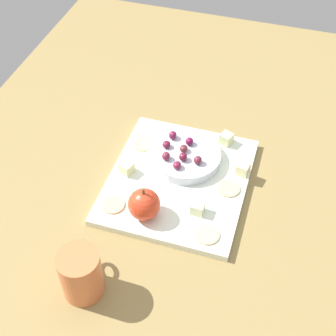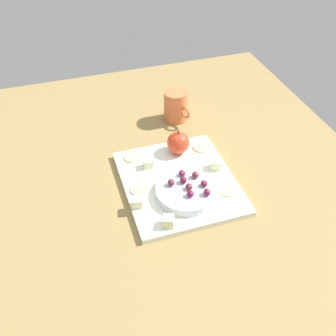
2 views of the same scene
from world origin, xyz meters
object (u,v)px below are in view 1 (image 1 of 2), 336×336
cracker_3 (113,205)px  grape_2 (191,142)px  grape_6 (166,144)px  apple_whole (144,204)px  grape_5 (173,135)px  grape_1 (165,157)px  cheese_cube_0 (243,169)px  grape_7 (177,165)px  cheese_cube_1 (198,208)px  cheese_cube_3 (226,139)px  grape_3 (184,149)px  cracker_0 (207,235)px  cup (81,274)px  cracker_2 (143,144)px  serving_dish (187,157)px  grape_4 (198,160)px  cheese_cube_2 (127,168)px  cracker_1 (229,188)px  platter (180,181)px  grape_0 (185,157)px

cracker_3 → grape_2: 22.55cm
cracker_3 → grape_6: 18.43cm
apple_whole → grape_5: apple_whole is taller
grape_1 → grape_6: (-3.97, -1.00, -0.13)cm
cheese_cube_0 → grape_7: 14.23cm
cheese_cube_1 → cheese_cube_3: same height
grape_3 → grape_7: (5.22, 0.04, -0.00)cm
grape_5 → cracker_0: bearing=31.6°
cheese_cube_1 → cup: (21.69, -15.21, 2.15)cm
cheese_cube_1 → cheese_cube_0: bearing=153.8°
grape_2 → cracker_2: bearing=-85.1°
cheese_cube_3 → serving_dish: bearing=-41.1°
grape_1 → grape_4: same height
cracker_0 → grape_5: (-21.93, -13.49, 2.98)cm
cracker_3 → grape_7: (-11.83, 10.03, 2.85)cm
cracker_0 → apple_whole: bearing=-95.4°
apple_whole → grape_4: bearing=154.9°
grape_7 → cheese_cube_0: bearing=109.7°
serving_dish → cheese_cube_1: cheese_cube_1 is taller
cheese_cube_2 → cracker_2: 9.18cm
cracker_1 → cracker_0: bearing=-6.5°
cheese_cube_1 → cheese_cube_2: bearing=-109.4°
cracker_1 → grape_2: bearing=-128.1°
cheese_cube_0 → grape_1: 16.74cm
apple_whole → grape_6: bearing=-177.1°
platter → apple_whole: 12.77cm
grape_5 → cheese_cube_3: bearing=111.3°
grape_6 → grape_7: same height
apple_whole → cracker_0: apple_whole is taller
grape_7 → grape_0: bearing=158.9°
grape_1 → grape_6: grape_1 is taller
apple_whole → cheese_cube_2: (-9.85, -7.42, -1.93)cm
cheese_cube_1 → cheese_cube_2: 18.37cm
grape_2 → grape_7: grape_2 is taller
cracker_1 → grape_1: (-2.00, -14.44, 2.98)cm
serving_dish → grape_0: 3.04cm
cheese_cube_3 → grape_3: (7.69, -7.88, 1.77)cm
cracker_1 → grape_4: bearing=-112.9°
grape_6 → cheese_cube_1: bearing=38.0°
apple_whole → cheese_cube_1: size_ratio=2.50×
cheese_cube_1 → grape_0: (-11.08, -5.78, 1.90)cm
apple_whole → grape_7: apple_whole is taller
cheese_cube_1 → cracker_2: size_ratio=0.54×
grape_6 → cup: 35.75cm
serving_dish → grape_0: grape_0 is taller
cheese_cube_1 → cracker_0: bearing=32.6°
platter → cheese_cube_0: cheese_cube_0 is taller
grape_2 → cup: 38.96cm
cheese_cube_1 → grape_6: grape_6 is taller
cracker_3 → apple_whole: bearing=87.1°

